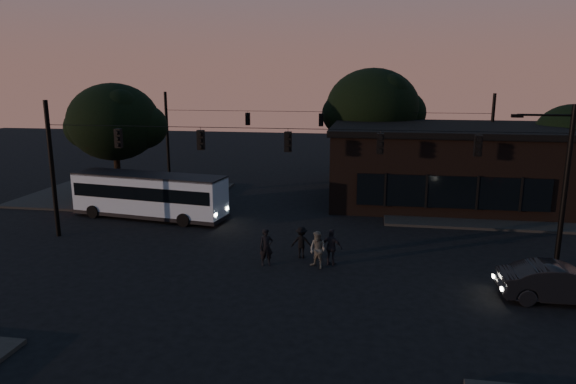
% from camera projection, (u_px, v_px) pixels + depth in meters
% --- Properties ---
extents(ground, '(120.00, 120.00, 0.00)m').
position_uv_depth(ground, '(273.00, 277.00, 22.73)').
color(ground, black).
rests_on(ground, ground).
extents(sidewalk_far_right, '(14.00, 10.00, 0.15)m').
position_uv_depth(sidewalk_far_right, '(490.00, 209.00, 34.26)').
color(sidewalk_far_right, black).
rests_on(sidewalk_far_right, ground).
extents(sidewalk_far_left, '(14.00, 10.00, 0.15)m').
position_uv_depth(sidewalk_far_left, '(126.00, 195.00, 38.43)').
color(sidewalk_far_left, black).
rests_on(sidewalk_far_left, ground).
extents(building, '(15.40, 10.41, 5.40)m').
position_uv_depth(building, '(442.00, 164.00, 36.06)').
color(building, black).
rests_on(building, ground).
extents(tree_behind, '(7.60, 7.60, 9.43)m').
position_uv_depth(tree_behind, '(372.00, 108.00, 41.90)').
color(tree_behind, black).
rests_on(tree_behind, ground).
extents(tree_right, '(5.20, 5.20, 6.86)m').
position_uv_depth(tree_right, '(572.00, 136.00, 36.14)').
color(tree_right, black).
rests_on(tree_right, ground).
extents(tree_left, '(6.40, 6.40, 8.30)m').
position_uv_depth(tree_left, '(114.00, 122.00, 36.27)').
color(tree_left, black).
rests_on(tree_left, ground).
extents(signal_rig_near, '(26.24, 0.30, 7.50)m').
position_uv_depth(signal_rig_near, '(288.00, 164.00, 25.60)').
color(signal_rig_near, black).
rests_on(signal_rig_near, ground).
extents(signal_rig_far, '(26.24, 0.30, 7.50)m').
position_uv_depth(signal_rig_far, '(321.00, 134.00, 41.06)').
color(signal_rig_far, black).
rests_on(signal_rig_far, ground).
extents(bus, '(10.17, 3.71, 2.80)m').
position_uv_depth(bus, '(149.00, 194.00, 32.03)').
color(bus, '#9EB4CA').
rests_on(bus, ground).
extents(car, '(4.64, 1.72, 1.52)m').
position_uv_depth(car, '(560.00, 283.00, 20.16)').
color(car, black).
rests_on(car, ground).
extents(pedestrian_a, '(0.76, 0.64, 1.78)m').
position_uv_depth(pedestrian_a, '(266.00, 247.00, 24.02)').
color(pedestrian_a, black).
rests_on(pedestrian_a, ground).
extents(pedestrian_b, '(1.07, 1.01, 1.74)m').
position_uv_depth(pedestrian_b, '(318.00, 250.00, 23.71)').
color(pedestrian_b, '#56554E').
rests_on(pedestrian_b, ground).
extents(pedestrian_c, '(1.10, 0.66, 1.75)m').
position_uv_depth(pedestrian_c, '(332.00, 247.00, 24.04)').
color(pedestrian_c, black).
rests_on(pedestrian_c, ground).
extents(pedestrian_d, '(1.04, 0.61, 1.58)m').
position_uv_depth(pedestrian_d, '(302.00, 242.00, 25.07)').
color(pedestrian_d, black).
rests_on(pedestrian_d, ground).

